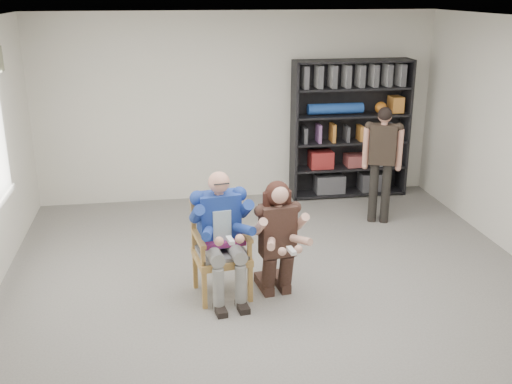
{
  "coord_description": "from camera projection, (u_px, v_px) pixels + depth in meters",
  "views": [
    {
      "loc": [
        -1.17,
        -5.32,
        3.1
      ],
      "look_at": [
        -0.2,
        0.6,
        1.05
      ],
      "focal_mm": 42.0,
      "sensor_mm": 36.0,
      "label": 1
    }
  ],
  "objects": [
    {
      "name": "room_shell",
      "position": [
        287.0,
        176.0,
        5.7
      ],
      "size": [
        6.0,
        7.0,
        2.8
      ],
      "primitive_type": null,
      "color": "white",
      "rests_on": "ground"
    },
    {
      "name": "standing_man",
      "position": [
        381.0,
        166.0,
        8.12
      ],
      "size": [
        0.57,
        0.44,
        1.62
      ],
      "primitive_type": null,
      "rotation": [
        0.0,
        0.0,
        -0.38
      ],
      "color": "#2B221B",
      "rests_on": "floor"
    },
    {
      "name": "bookshelf",
      "position": [
        350.0,
        130.0,
        9.13
      ],
      "size": [
        1.8,
        0.38,
        2.1
      ],
      "primitive_type": null,
      "color": "black",
      "rests_on": "floor"
    },
    {
      "name": "kneeling_woman",
      "position": [
        279.0,
        241.0,
        6.17
      ],
      "size": [
        0.64,
        0.91,
        1.25
      ],
      "primitive_type": null,
      "rotation": [
        0.0,
        0.0,
        0.14
      ],
      "color": "#332218",
      "rests_on": "floor"
    },
    {
      "name": "seated_man",
      "position": [
        221.0,
        235.0,
        6.17
      ],
      "size": [
        0.7,
        0.89,
        1.37
      ],
      "primitive_type": null,
      "rotation": [
        0.0,
        0.0,
        0.14
      ],
      "color": "navy",
      "rests_on": "floor"
    },
    {
      "name": "armchair",
      "position": [
        222.0,
        249.0,
        6.22
      ],
      "size": [
        0.69,
        0.67,
        1.05
      ],
      "primitive_type": null,
      "rotation": [
        0.0,
        0.0,
        0.14
      ],
      "color": "#A37743",
      "rests_on": "floor"
    },
    {
      "name": "floor",
      "position": [
        285.0,
        306.0,
        6.15
      ],
      "size": [
        6.0,
        7.0,
        0.01
      ],
      "primitive_type": "cube",
      "color": "slate",
      "rests_on": "ground"
    }
  ]
}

